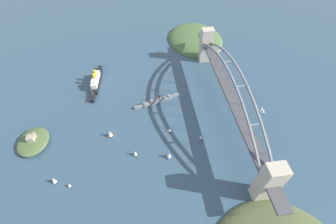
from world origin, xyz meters
name	(u,v)px	position (x,y,z in m)	size (l,w,h in m)	color
ground_plane	(224,110)	(0.00, 0.00, 0.00)	(1400.00, 1400.00, 0.00)	#334C60
harbor_arch_bridge	(229,94)	(0.00, 0.00, 31.78)	(304.33, 19.36, 68.02)	#BCB29E
headland_east_shore	(196,40)	(188.06, -0.62, 0.00)	(127.84, 104.31, 27.27)	#476638
ocean_liner	(96,81)	(80.01, 182.02, 6.33)	(81.68, 13.47, 22.20)	black
naval_cruiser	(158,100)	(29.01, 91.56, 2.87)	(23.74, 67.33, 16.71)	slate
fort_island_mid_harbor	(33,141)	(-22.34, 250.56, 3.94)	(44.51, 37.01, 14.59)	#4C6038
seaplane_taxiing_near_bridge	(262,111)	(-10.17, -50.65, 2.11)	(9.29, 7.65, 4.94)	#B7B7B2
small_boat_0	(170,130)	(-26.53, 81.74, 2.83)	(4.60, 5.97, 6.10)	silver
small_boat_1	(69,185)	(-85.72, 198.24, 2.75)	(4.22, 5.88, 5.78)	#234C8C
small_boat_2	(54,180)	(-78.82, 214.56, 4.65)	(5.56, 8.39, 10.05)	#234C8C
small_boat_3	(169,155)	(-64.49, 87.71, 5.08)	(8.16, 7.49, 10.91)	#234C8C
small_boat_4	(110,134)	(-24.16, 157.10, 5.39)	(7.39, 10.05, 11.67)	brown
small_boat_5	(135,153)	(-56.35, 126.68, 4.43)	(6.94, 6.88, 9.49)	#2D6B3D
small_boat_6	(201,137)	(-43.16, 44.51, 3.06)	(6.25, 4.54, 6.44)	#234C8C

